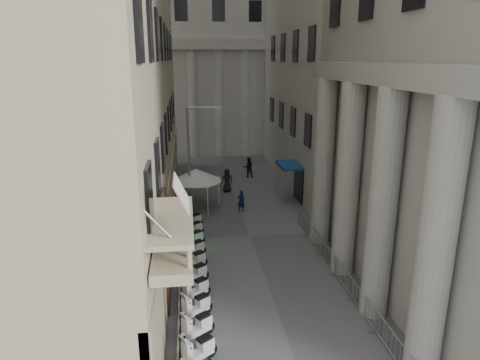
# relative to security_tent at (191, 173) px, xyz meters

# --- Properties ---
(far_building) EXTENTS (22.00, 10.00, 30.00)m
(far_building) POSITION_rel_security_tent_xyz_m (3.60, 22.24, 12.44)
(far_building) COLOR beige
(far_building) RESTS_ON ground
(iron_fence) EXTENTS (0.30, 28.00, 1.40)m
(iron_fence) POSITION_rel_security_tent_xyz_m (-0.70, -7.76, -2.56)
(iron_fence) COLOR black
(iron_fence) RESTS_ON ground
(blue_awning) EXTENTS (1.60, 3.00, 3.00)m
(blue_awning) POSITION_rel_security_tent_xyz_m (7.75, 0.24, -2.56)
(blue_awning) COLOR navy
(blue_awning) RESTS_ON ground
(scooter_3) EXTENTS (1.47, 1.26, 1.50)m
(scooter_3) POSITION_rel_security_tent_xyz_m (-0.05, -16.73, -2.56)
(scooter_3) COLOR silver
(scooter_3) RESTS_ON ground
(scooter_4) EXTENTS (1.47, 1.26, 1.50)m
(scooter_4) POSITION_rel_security_tent_xyz_m (-0.05, -15.26, -2.56)
(scooter_4) COLOR silver
(scooter_4) RESTS_ON ground
(scooter_5) EXTENTS (1.47, 1.26, 1.50)m
(scooter_5) POSITION_rel_security_tent_xyz_m (-0.05, -13.78, -2.56)
(scooter_5) COLOR silver
(scooter_5) RESTS_ON ground
(scooter_6) EXTENTS (1.47, 1.26, 1.50)m
(scooter_6) POSITION_rel_security_tent_xyz_m (-0.05, -12.31, -2.56)
(scooter_6) COLOR silver
(scooter_6) RESTS_ON ground
(scooter_7) EXTENTS (1.47, 1.26, 1.50)m
(scooter_7) POSITION_rel_security_tent_xyz_m (-0.05, -10.83, -2.56)
(scooter_7) COLOR silver
(scooter_7) RESTS_ON ground
(scooter_8) EXTENTS (1.47, 1.26, 1.50)m
(scooter_8) POSITION_rel_security_tent_xyz_m (-0.05, -9.36, -2.56)
(scooter_8) COLOR silver
(scooter_8) RESTS_ON ground
(scooter_9) EXTENTS (1.47, 1.26, 1.50)m
(scooter_9) POSITION_rel_security_tent_xyz_m (-0.05, -7.88, -2.56)
(scooter_9) COLOR silver
(scooter_9) RESTS_ON ground
(scooter_10) EXTENTS (1.47, 1.26, 1.50)m
(scooter_10) POSITION_rel_security_tent_xyz_m (-0.05, -6.41, -2.56)
(scooter_10) COLOR silver
(scooter_10) RESTS_ON ground
(scooter_11) EXTENTS (1.47, 1.26, 1.50)m
(scooter_11) POSITION_rel_security_tent_xyz_m (-0.05, -4.93, -2.56)
(scooter_11) COLOR silver
(scooter_11) RESTS_ON ground
(barrier_1) EXTENTS (0.60, 2.40, 1.10)m
(barrier_1) POSITION_rel_security_tent_xyz_m (7.30, -18.47, -2.56)
(barrier_1) COLOR #999BA1
(barrier_1) RESTS_ON ground
(barrier_2) EXTENTS (0.60, 2.40, 1.10)m
(barrier_2) POSITION_rel_security_tent_xyz_m (7.30, -15.97, -2.56)
(barrier_2) COLOR #999BA1
(barrier_2) RESTS_ON ground
(barrier_3) EXTENTS (0.60, 2.40, 1.10)m
(barrier_3) POSITION_rel_security_tent_xyz_m (7.30, -13.47, -2.56)
(barrier_3) COLOR #999BA1
(barrier_3) RESTS_ON ground
(barrier_4) EXTENTS (0.60, 2.40, 1.10)m
(barrier_4) POSITION_rel_security_tent_xyz_m (7.30, -10.97, -2.56)
(barrier_4) COLOR #999BA1
(barrier_4) RESTS_ON ground
(barrier_5) EXTENTS (0.60, 2.40, 1.10)m
(barrier_5) POSITION_rel_security_tent_xyz_m (7.30, -8.47, -2.56)
(barrier_5) COLOR #999BA1
(barrier_5) RESTS_ON ground
(barrier_6) EXTENTS (0.60, 2.40, 1.10)m
(barrier_6) POSITION_rel_security_tent_xyz_m (7.30, -5.97, -2.56)
(barrier_6) COLOR #999BA1
(barrier_6) RESTS_ON ground
(security_tent) EXTENTS (3.78, 3.78, 3.07)m
(security_tent) POSITION_rel_security_tent_xyz_m (0.00, 0.00, 0.00)
(security_tent) COLOR silver
(security_tent) RESTS_ON ground
(street_lamp) EXTENTS (2.53, 0.21, 7.74)m
(street_lamp) POSITION_rel_security_tent_xyz_m (0.16, -1.13, 2.03)
(street_lamp) COLOR gray
(street_lamp) RESTS_ON ground
(info_kiosk) EXTENTS (0.32, 0.92, 1.95)m
(info_kiosk) POSITION_rel_security_tent_xyz_m (-0.59, -8.58, -1.58)
(info_kiosk) COLOR black
(info_kiosk) RESTS_ON ground
(pedestrian_a) EXTENTS (0.71, 0.59, 1.66)m
(pedestrian_a) POSITION_rel_security_tent_xyz_m (3.62, -1.93, -1.73)
(pedestrian_a) COLOR black
(pedestrian_a) RESTS_ON ground
(pedestrian_b) EXTENTS (0.99, 0.79, 1.96)m
(pedestrian_b) POSITION_rel_security_tent_xyz_m (5.55, 7.63, -1.58)
(pedestrian_b) COLOR black
(pedestrian_b) RESTS_ON ground
(pedestrian_c) EXTENTS (1.08, 0.79, 2.01)m
(pedestrian_c) POSITION_rel_security_tent_xyz_m (3.06, 3.18, -1.56)
(pedestrian_c) COLOR black
(pedestrian_c) RESTS_ON ground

